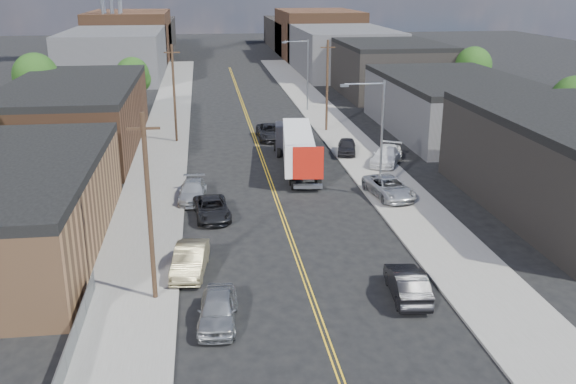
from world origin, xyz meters
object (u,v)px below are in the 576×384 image
object	(u,v)px
car_left_c	(212,209)
car_left_d	(193,191)
car_right_lot_a	(389,187)
semi_truck	(295,145)
car_left_b	(190,260)
car_left_a	(218,309)
car_ahead_truck	(270,132)
car_right_oncoming	(407,283)
car_right_lot_c	(347,146)
car_right_lot_b	(387,155)

from	to	relation	value
car_left_c	car_left_d	world-z (taller)	car_left_d
car_right_lot_a	car_left_d	bearing A→B (deg)	165.01
semi_truck	car_left_b	world-z (taller)	semi_truck
car_left_a	car_ahead_truck	bearing A→B (deg)	85.39
car_left_c	car_ahead_truck	world-z (taller)	car_ahead_truck
car_left_b	car_left_c	bearing A→B (deg)	88.04
car_left_d	car_left_c	bearing A→B (deg)	-68.25
car_left_a	car_left_b	bearing A→B (deg)	108.36
car_left_a	car_right_oncoming	world-z (taller)	car_right_oncoming
car_right_oncoming	car_right_lot_a	size ratio (longest dim) A/B	0.87
car_left_a	car_ahead_truck	size ratio (longest dim) A/B	0.81
car_left_d	car_right_lot_c	world-z (taller)	car_right_lot_c
semi_truck	car_ahead_truck	size ratio (longest dim) A/B	2.55
car_right_lot_c	car_right_lot_a	bearing A→B (deg)	-75.64
car_left_a	car_right_lot_c	distance (m)	33.29
car_left_d	car_left_b	bearing A→B (deg)	-87.01
car_right_lot_b	car_right_oncoming	bearing A→B (deg)	-76.51
car_left_a	car_left_d	distance (m)	19.02
semi_truck	car_right_lot_b	world-z (taller)	semi_truck
semi_truck	car_left_c	distance (m)	14.12
car_left_b	car_right_lot_a	xyz separation A→B (m)	(14.99, 11.37, 0.11)
car_left_b	car_right_lot_c	size ratio (longest dim) A/B	1.16
car_left_c	car_right_lot_a	size ratio (longest dim) A/B	0.91
car_left_c	car_left_d	bearing A→B (deg)	103.40
car_right_oncoming	car_right_lot_b	world-z (taller)	car_right_lot_b
car_left_b	car_left_d	bearing A→B (deg)	96.85
car_left_b	car_left_a	bearing A→B (deg)	-69.89
car_right_lot_c	car_ahead_truck	distance (m)	9.96
car_left_a	car_right_oncoming	size ratio (longest dim) A/B	0.95
car_left_c	car_right_oncoming	world-z (taller)	car_right_oncoming
car_right_lot_a	car_right_lot_b	world-z (taller)	car_right_lot_b
car_right_lot_c	car_ahead_truck	world-z (taller)	car_right_lot_c
car_right_lot_b	car_left_a	bearing A→B (deg)	-94.11
car_left_a	car_right_lot_a	distance (m)	22.06
car_right_lot_b	car_ahead_truck	world-z (taller)	car_right_lot_b
car_ahead_truck	car_right_lot_a	bearing A→B (deg)	-72.40
car_right_lot_c	car_ahead_truck	size ratio (longest dim) A/B	0.75
semi_truck	car_right_oncoming	xyz separation A→B (m)	(2.34, -25.19, -1.32)
car_left_c	car_left_d	xyz separation A→B (m)	(-1.37, 4.06, 0.02)
semi_truck	car_ahead_truck	distance (m)	11.46
car_left_c	car_right_lot_b	bearing A→B (deg)	30.85
semi_truck	car_left_c	bearing A→B (deg)	-116.65
car_right_lot_a	car_ahead_truck	xyz separation A→B (m)	(-6.99, 20.65, -0.13)
semi_truck	car_left_d	bearing A→B (deg)	-133.09
car_left_b	car_right_lot_b	bearing A→B (deg)	56.74
car_left_d	car_right_oncoming	world-z (taller)	car_right_oncoming
car_right_lot_b	car_right_lot_c	bearing A→B (deg)	151.92
car_left_c	car_right_lot_b	distance (m)	19.80
car_left_a	car_left_c	size ratio (longest dim) A/B	0.91
car_left_b	car_right_oncoming	world-z (taller)	car_left_b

